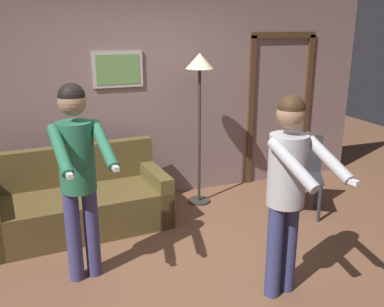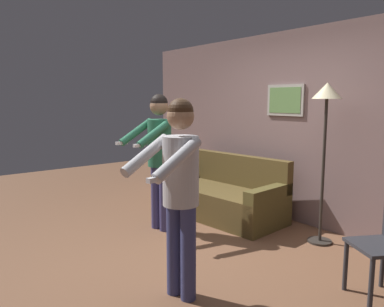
{
  "view_description": "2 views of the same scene",
  "coord_description": "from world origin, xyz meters",
  "views": [
    {
      "loc": [
        -1.17,
        -3.22,
        2.19
      ],
      "look_at": [
        0.01,
        -0.04,
        1.15
      ],
      "focal_mm": 40.0,
      "sensor_mm": 36.0,
      "label": 1
    },
    {
      "loc": [
        3.02,
        -2.35,
        1.67
      ],
      "look_at": [
        0.08,
        0.01,
        1.13
      ],
      "focal_mm": 35.0,
      "sensor_mm": 36.0,
      "label": 2
    }
  ],
  "objects": [
    {
      "name": "ground_plane",
      "position": [
        0.0,
        0.0,
        0.0
      ],
      "size": [
        12.0,
        12.0,
        0.0
      ],
      "primitive_type": "plane",
      "color": "brown"
    },
    {
      "name": "person_standing_left",
      "position": [
        -0.9,
        0.26,
        1.06
      ],
      "size": [
        0.5,
        0.71,
        1.74
      ],
      "color": "#3E3C73",
      "rests_on": "ground_plane"
    },
    {
      "name": "torchiere_lamp",
      "position": [
        0.66,
        1.49,
        1.55
      ],
      "size": [
        0.33,
        0.33,
        1.86
      ],
      "color": "#332D28",
      "rests_on": "ground_plane"
    },
    {
      "name": "back_wall_assembly",
      "position": [
        0.03,
        1.94,
        1.3
      ],
      "size": [
        6.4,
        0.1,
        2.6
      ],
      "color": "#836765",
      "rests_on": "ground_plane"
    },
    {
      "name": "person_standing_right",
      "position": [
        0.62,
        -0.55,
        1.02
      ],
      "size": [
        0.52,
        0.65,
        1.69
      ],
      "color": "navy",
      "rests_on": "ground_plane"
    },
    {
      "name": "couch",
      "position": [
        -0.84,
        1.28,
        0.28
      ],
      "size": [
        1.96,
        1.0,
        0.87
      ],
      "color": "brown",
      "rests_on": "ground_plane"
    }
  ]
}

